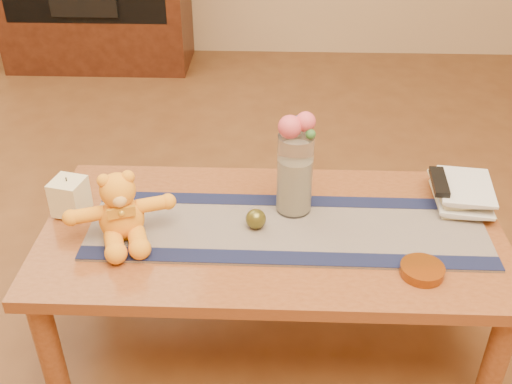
{
  "coord_description": "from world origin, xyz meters",
  "views": [
    {
      "loc": [
        0.0,
        -1.47,
        1.55
      ],
      "look_at": [
        -0.05,
        0.0,
        0.58
      ],
      "focal_mm": 42.24,
      "sensor_mm": 36.0,
      "label": 1
    }
  ],
  "objects_px": {
    "teddy_bear": "(120,206)",
    "pillar_candle": "(70,196)",
    "amber_dish": "(422,270)",
    "bronze_ball": "(256,219)",
    "book_bottom": "(435,199)",
    "tv_remote": "(439,182)",
    "glass_vase": "(295,174)"
  },
  "relations": [
    {
      "from": "book_bottom",
      "to": "tv_remote",
      "type": "bearing_deg",
      "value": -93.0
    },
    {
      "from": "teddy_bear",
      "to": "amber_dish",
      "type": "height_order",
      "value": "teddy_bear"
    },
    {
      "from": "amber_dish",
      "to": "bronze_ball",
      "type": "bearing_deg",
      "value": 157.76
    },
    {
      "from": "glass_vase",
      "to": "bronze_ball",
      "type": "height_order",
      "value": "glass_vase"
    },
    {
      "from": "pillar_candle",
      "to": "glass_vase",
      "type": "relative_size",
      "value": 0.44
    },
    {
      "from": "book_bottom",
      "to": "tv_remote",
      "type": "xyz_separation_m",
      "value": [
        -0.0,
        -0.01,
        0.07
      ]
    },
    {
      "from": "teddy_bear",
      "to": "pillar_candle",
      "type": "height_order",
      "value": "teddy_bear"
    },
    {
      "from": "pillar_candle",
      "to": "amber_dish",
      "type": "bearing_deg",
      "value": -13.53
    },
    {
      "from": "glass_vase",
      "to": "amber_dish",
      "type": "bearing_deg",
      "value": -39.83
    },
    {
      "from": "tv_remote",
      "to": "bronze_ball",
      "type": "bearing_deg",
      "value": -160.31
    },
    {
      "from": "bronze_ball",
      "to": "glass_vase",
      "type": "bearing_deg",
      "value": 41.26
    },
    {
      "from": "book_bottom",
      "to": "teddy_bear",
      "type": "bearing_deg",
      "value": -166.01
    },
    {
      "from": "tv_remote",
      "to": "amber_dish",
      "type": "xyz_separation_m",
      "value": [
        -0.11,
        -0.35,
        -0.07
      ]
    },
    {
      "from": "teddy_bear",
      "to": "amber_dish",
      "type": "xyz_separation_m",
      "value": [
        0.86,
        -0.14,
        -0.1
      ]
    },
    {
      "from": "teddy_bear",
      "to": "glass_vase",
      "type": "height_order",
      "value": "glass_vase"
    },
    {
      "from": "book_bottom",
      "to": "amber_dish",
      "type": "relative_size",
      "value": 1.85
    },
    {
      "from": "bronze_ball",
      "to": "tv_remote",
      "type": "relative_size",
      "value": 0.39
    },
    {
      "from": "teddy_bear",
      "to": "book_bottom",
      "type": "xyz_separation_m",
      "value": [
        0.97,
        0.22,
        -0.1
      ]
    },
    {
      "from": "glass_vase",
      "to": "book_bottom",
      "type": "height_order",
      "value": "glass_vase"
    },
    {
      "from": "glass_vase",
      "to": "book_bottom",
      "type": "relative_size",
      "value": 1.17
    },
    {
      "from": "book_bottom",
      "to": "bronze_ball",
      "type": "bearing_deg",
      "value": -162.41
    },
    {
      "from": "pillar_candle",
      "to": "tv_remote",
      "type": "distance_m",
      "value": 1.16
    },
    {
      "from": "bronze_ball",
      "to": "tv_remote",
      "type": "distance_m",
      "value": 0.6
    },
    {
      "from": "teddy_bear",
      "to": "book_bottom",
      "type": "height_order",
      "value": "teddy_bear"
    },
    {
      "from": "glass_vase",
      "to": "bronze_ball",
      "type": "distance_m",
      "value": 0.18
    },
    {
      "from": "glass_vase",
      "to": "tv_remote",
      "type": "height_order",
      "value": "glass_vase"
    },
    {
      "from": "pillar_candle",
      "to": "amber_dish",
      "type": "distance_m",
      "value": 1.07
    },
    {
      "from": "glass_vase",
      "to": "teddy_bear",
      "type": "bearing_deg",
      "value": -163.44
    },
    {
      "from": "glass_vase",
      "to": "book_bottom",
      "type": "bearing_deg",
      "value": 8.26
    },
    {
      "from": "pillar_candle",
      "to": "bronze_ball",
      "type": "height_order",
      "value": "pillar_candle"
    },
    {
      "from": "bronze_ball",
      "to": "book_bottom",
      "type": "relative_size",
      "value": 0.28
    },
    {
      "from": "teddy_bear",
      "to": "glass_vase",
      "type": "bearing_deg",
      "value": -2.77
    }
  ]
}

